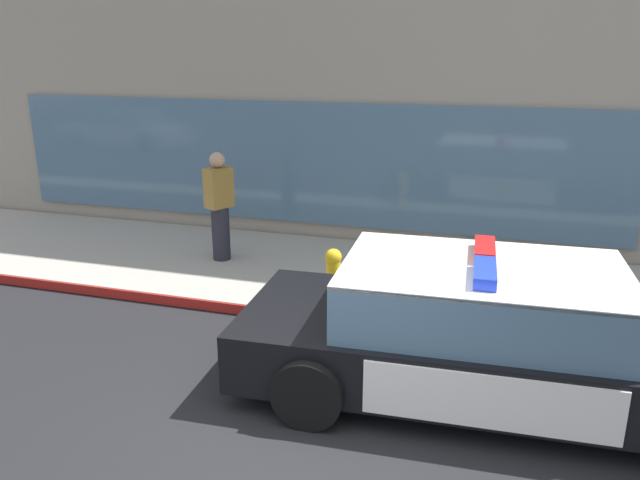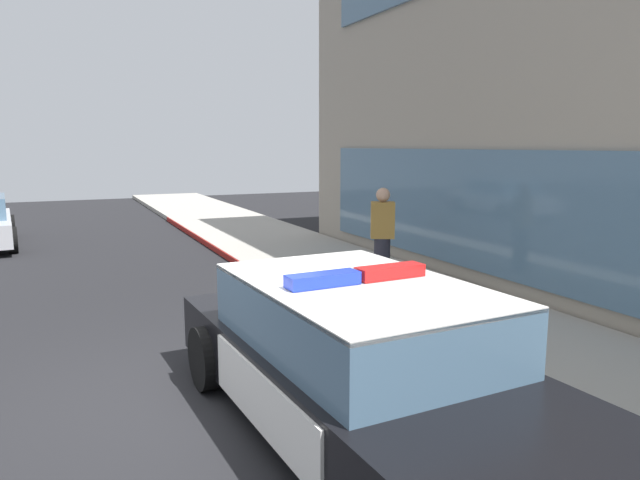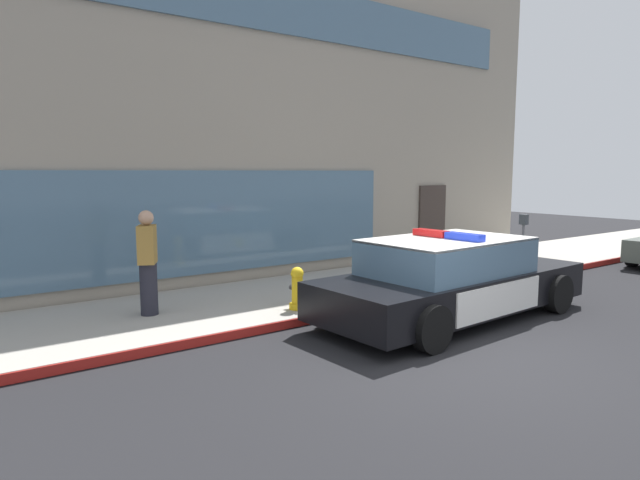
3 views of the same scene
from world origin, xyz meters
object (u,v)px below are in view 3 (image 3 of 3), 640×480
(police_cruiser, at_px, (451,279))
(pedestrian_on_sidewalk, at_px, (148,263))
(fire_hydrant, at_px, (298,289))
(parking_meter, at_px, (523,232))

(police_cruiser, relative_size, pedestrian_on_sidewalk, 3.07)
(police_cruiser, bearing_deg, fire_hydrant, 140.32)
(parking_meter, bearing_deg, pedestrian_on_sidewalk, 171.43)
(pedestrian_on_sidewalk, height_order, parking_meter, pedestrian_on_sidewalk)
(police_cruiser, relative_size, parking_meter, 3.92)
(police_cruiser, xyz_separation_m, parking_meter, (4.16, 1.42, 0.40))
(fire_hydrant, bearing_deg, police_cruiser, -36.94)
(fire_hydrant, height_order, parking_meter, parking_meter)
(parking_meter, bearing_deg, fire_hydrant, 178.71)
(pedestrian_on_sidewalk, relative_size, parking_meter, 1.28)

